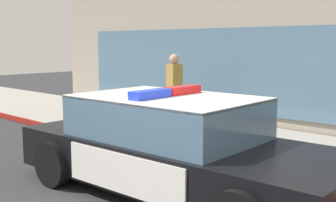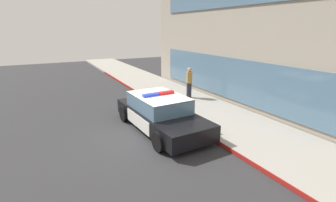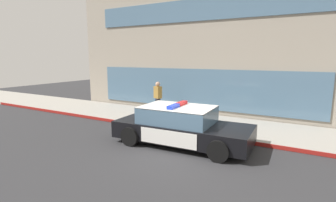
{
  "view_description": "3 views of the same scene",
  "coord_description": "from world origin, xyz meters",
  "views": [
    {
      "loc": [
        3.57,
        -3.7,
        2.12
      ],
      "look_at": [
        -1.53,
        1.71,
        1.12
      ],
      "focal_mm": 45.93,
      "sensor_mm": 36.0,
      "label": 1
    },
    {
      "loc": [
        7.93,
        -3.39,
        3.93
      ],
      "look_at": [
        -0.38,
        0.99,
        1.14
      ],
      "focal_mm": 26.26,
      "sensor_mm": 36.0,
      "label": 2
    },
    {
      "loc": [
        3.59,
        -7.34,
        3.11
      ],
      "look_at": [
        -1.39,
        1.43,
        1.39
      ],
      "focal_mm": 27.53,
      "sensor_mm": 36.0,
      "label": 3
    }
  ],
  "objects": [
    {
      "name": "sidewalk",
      "position": [
        0.0,
        3.54,
        0.07
      ],
      "size": [
        48.0,
        3.38,
        0.15
      ],
      "primitive_type": "cube",
      "color": "#A39E93",
      "rests_on": "ground"
    },
    {
      "name": "curb_red_paint",
      "position": [
        0.0,
        1.83,
        0.08
      ],
      "size": [
        28.8,
        0.04,
        0.14
      ],
      "primitive_type": "cube",
      "color": "maroon",
      "rests_on": "ground"
    },
    {
      "name": "police_cruiser",
      "position": [
        -0.42,
        0.66,
        0.68
      ],
      "size": [
        4.93,
        2.32,
        1.49
      ],
      "rotation": [
        0.0,
        0.0,
        0.05
      ],
      "color": "black",
      "rests_on": "ground"
    },
    {
      "name": "fire_hydrant",
      "position": [
        -2.11,
        2.36,
        0.5
      ],
      "size": [
        0.34,
        0.39,
        0.73
      ],
      "color": "silver",
      "rests_on": "sidewalk"
    },
    {
      "name": "pedestrian_on_sidewalk",
      "position": [
        -3.42,
        3.93,
        1.01
      ],
      "size": [
        0.47,
        0.39,
        1.71
      ],
      "rotation": [
        0.0,
        0.0,
        4.33
      ],
      "color": "#23232D",
      "rests_on": "sidewalk"
    }
  ]
}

